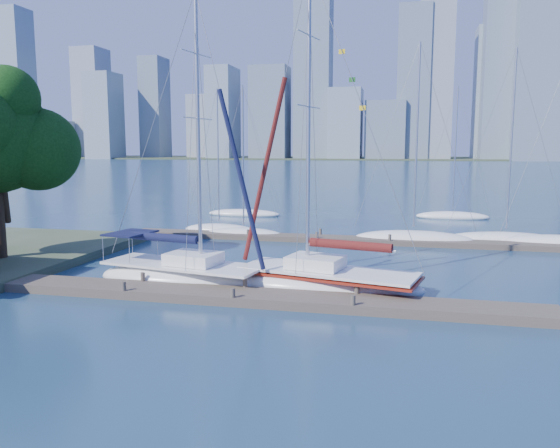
# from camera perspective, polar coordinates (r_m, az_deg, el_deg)

# --- Properties ---
(ground) EXTENTS (700.00, 700.00, 0.00)m
(ground) POSITION_cam_1_polar(r_m,az_deg,el_deg) (24.01, -4.27, -8.02)
(ground) COLOR #17304B
(ground) RESTS_ON ground
(near_dock) EXTENTS (26.00, 2.00, 0.40)m
(near_dock) POSITION_cam_1_polar(r_m,az_deg,el_deg) (23.95, -4.28, -7.56)
(near_dock) COLOR #4D4239
(near_dock) RESTS_ON ground
(far_dock) EXTENTS (30.00, 1.80, 0.36)m
(far_dock) POSITION_cam_1_polar(r_m,az_deg,el_deg) (38.89, 5.51, -1.58)
(far_dock) COLOR #4D4239
(far_dock) RESTS_ON ground
(far_shore) EXTENTS (800.00, 100.00, 1.50)m
(far_shore) POSITION_cam_1_polar(r_m,az_deg,el_deg) (342.18, 11.78, 6.69)
(far_shore) COLOR #38472D
(far_shore) RESTS_ON ground
(sailboat_navy) EXTENTS (9.01, 4.34, 14.24)m
(sailboat_navy) POSITION_cam_1_polar(r_m,az_deg,el_deg) (27.03, -10.10, -3.90)
(sailboat_navy) COLOR white
(sailboat_navy) RESTS_ON ground
(sailboat_maroon) EXTENTS (9.20, 4.77, 15.14)m
(sailboat_maroon) POSITION_cam_1_polar(r_m,az_deg,el_deg) (25.30, 4.99, -4.45)
(sailboat_maroon) COLOR white
(sailboat_maroon) RESTS_ON ground
(bg_boat_0) EXTENTS (5.84, 2.56, 11.41)m
(bg_boat_0) POSITION_cam_1_polar(r_m,az_deg,el_deg) (43.37, -6.37, -0.52)
(bg_boat_0) COLOR white
(bg_boat_0) RESTS_ON ground
(bg_boat_1) EXTENTS (6.24, 3.28, 11.41)m
(bg_boat_1) POSITION_cam_1_polar(r_m,az_deg,el_deg) (40.93, -3.80, -1.00)
(bg_boat_1) COLOR white
(bg_boat_1) RESTS_ON ground
(bg_boat_3) EXTENTS (8.27, 2.59, 14.04)m
(bg_boat_3) POSITION_cam_1_polar(r_m,az_deg,el_deg) (39.42, 13.77, -1.48)
(bg_boat_3) COLOR white
(bg_boat_3) RESTS_ON ground
(bg_boat_4) EXTENTS (8.31, 3.23, 13.60)m
(bg_boat_4) POSITION_cam_1_polar(r_m,az_deg,el_deg) (41.32, 22.53, -1.47)
(bg_boat_4) COLOR white
(bg_boat_4) RESTS_ON ground
(bg_boat_6) EXTENTS (7.28, 1.99, 12.63)m
(bg_boat_6) POSITION_cam_1_polar(r_m,az_deg,el_deg) (53.63, -3.78, 1.12)
(bg_boat_6) COLOR white
(bg_boat_6) RESTS_ON ground
(bg_boat_7) EXTENTS (6.93, 4.45, 12.52)m
(bg_boat_7) POSITION_cam_1_polar(r_m,az_deg,el_deg) (53.80, 17.58, 0.80)
(bg_boat_7) COLOR white
(bg_boat_7) RESTS_ON ground
(skyline) EXTENTS (503.15, 51.31, 118.44)m
(skyline) POSITION_cam_1_polar(r_m,az_deg,el_deg) (314.13, 15.47, 13.35)
(skyline) COLOR gray
(skyline) RESTS_ON ground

